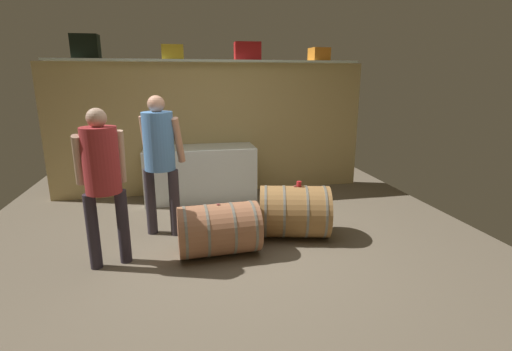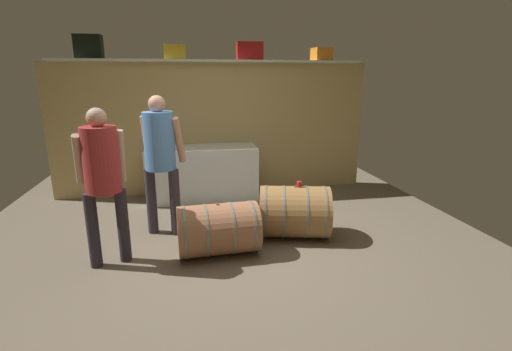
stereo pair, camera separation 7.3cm
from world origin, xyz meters
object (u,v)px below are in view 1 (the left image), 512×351
at_px(wine_barrel_far, 219,229).
at_px(winemaker_pouring, 159,152).
at_px(toolcase_yellow, 172,52).
at_px(toolcase_black, 86,46).
at_px(toolcase_red, 247,51).
at_px(wine_barrel_near, 294,211).
at_px(toolcase_orange, 319,54).
at_px(tasting_cup, 299,184).
at_px(work_cabinet, 200,173).
at_px(wine_bottle_clear, 169,138).
at_px(wine_glass, 151,140).
at_px(visitor_tasting, 102,172).

height_order(wine_barrel_far, winemaker_pouring, winemaker_pouring).
relative_size(toolcase_yellow, wine_barrel_far, 0.36).
relative_size(toolcase_black, toolcase_yellow, 1.17).
distance_m(toolcase_black, toolcase_yellow, 1.24).
distance_m(toolcase_red, wine_barrel_near, 2.81).
relative_size(toolcase_orange, tasting_cup, 4.86).
bearing_deg(work_cabinet, wine_barrel_far, -87.86).
height_order(toolcase_orange, winemaker_pouring, toolcase_orange).
bearing_deg(wine_bottle_clear, tasting_cup, -51.32).
distance_m(toolcase_orange, wine_barrel_near, 2.95).
height_order(toolcase_red, toolcase_orange, toolcase_red).
xyz_separation_m(work_cabinet, wine_barrel_near, (1.04, -1.73, -0.10)).
xyz_separation_m(toolcase_red, wine_barrel_near, (0.22, -1.97, -2.00)).
xyz_separation_m(toolcase_yellow, winemaker_pouring, (-0.21, -1.57, -1.23)).
bearing_deg(winemaker_pouring, wine_barrel_near, 5.22).
height_order(work_cabinet, wine_bottle_clear, wine_bottle_clear).
xyz_separation_m(toolcase_red, wine_glass, (-1.57, 0.01, -1.37)).
xyz_separation_m(wine_bottle_clear, wine_barrel_far, (0.54, -2.24, -0.69)).
xyz_separation_m(toolcase_yellow, toolcase_orange, (2.36, 0.00, -0.00)).
relative_size(wine_barrel_near, winemaker_pouring, 0.56).
bearing_deg(visitor_tasting, wine_barrel_near, -6.81).
bearing_deg(wine_glass, toolcase_yellow, -1.30).
bearing_deg(wine_glass, toolcase_black, -179.35).
bearing_deg(wine_barrel_near, toolcase_orange, 76.66).
distance_m(toolcase_orange, wine_glass, 3.08).
bearing_deg(wine_barrel_far, wine_barrel_near, 14.15).
height_order(toolcase_yellow, tasting_cup, toolcase_yellow).
bearing_deg(winemaker_pouring, toolcase_orange, 50.85).
height_order(toolcase_yellow, wine_glass, toolcase_yellow).
bearing_deg(toolcase_red, wine_glass, -177.74).
distance_m(toolcase_yellow, toolcase_orange, 2.36).
relative_size(toolcase_black, winemaker_pouring, 0.22).
height_order(wine_glass, wine_barrel_near, wine_glass).
bearing_deg(visitor_tasting, tasting_cup, -7.00).
height_order(wine_bottle_clear, tasting_cup, wine_bottle_clear).
bearing_deg(wine_glass, winemaker_pouring, -82.53).
xyz_separation_m(toolcase_black, toolcase_red, (2.40, 0.00, -0.03)).
bearing_deg(toolcase_red, tasting_cup, -79.76).
relative_size(toolcase_red, tasting_cup, 6.79).
xyz_separation_m(toolcase_black, visitor_tasting, (0.50, -2.29, -1.35)).
xyz_separation_m(wine_bottle_clear, winemaker_pouring, (-0.08, -1.54, 0.07)).
relative_size(wine_bottle_clear, wine_barrel_far, 0.32).
bearing_deg(wine_bottle_clear, toolcase_orange, 0.70).
distance_m(wine_bottle_clear, wine_glass, 0.29).
distance_m(toolcase_yellow, tasting_cup, 2.92).
relative_size(toolcase_black, wine_barrel_near, 0.39).
xyz_separation_m(wine_barrel_far, visitor_tasting, (-1.14, -0.02, 0.71)).
distance_m(wine_bottle_clear, wine_barrel_far, 2.40).
height_order(wine_bottle_clear, wine_glass, wine_bottle_clear).
distance_m(toolcase_orange, visitor_tasting, 4.05).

